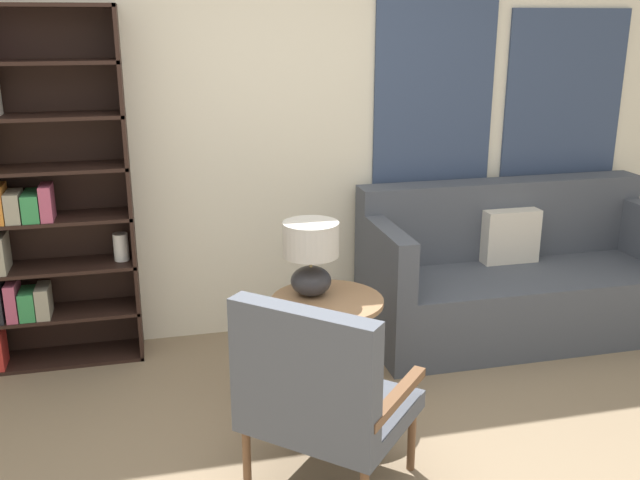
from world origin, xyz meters
The scene contains 6 objects.
wall_back centered at (0.06, 2.03, 1.35)m, with size 6.40×0.08×2.70m.
bookshelf centered at (-1.39, 1.85, 0.99)m, with size 0.98×0.30×1.99m.
armchair centered at (-0.07, 0.27, 0.49)m, with size 0.84×0.84×0.88m.
couch centered at (1.53, 1.61, 0.34)m, with size 1.91×0.81×0.93m.
side_table centered at (0.15, 1.00, 0.52)m, with size 0.57×0.57×0.58m.
table_lamp centered at (0.09, 1.08, 0.80)m, with size 0.28×0.28×0.38m.
Camera 1 is at (-0.67, -2.20, 1.91)m, focal length 40.00 mm.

